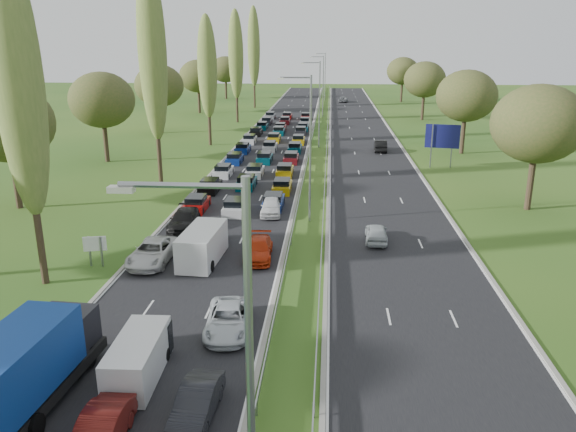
# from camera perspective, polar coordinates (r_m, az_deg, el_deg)

# --- Properties ---
(ground) EXTENTS (260.00, 260.00, 0.00)m
(ground) POSITION_cam_1_polar(r_m,az_deg,el_deg) (83.37, 3.17, 7.21)
(ground) COLOR #224B17
(ground) RESTS_ON ground
(near_carriageway) EXTENTS (10.50, 215.00, 0.04)m
(near_carriageway) POSITION_cam_1_polar(r_m,az_deg,el_deg) (86.22, -1.32, 7.56)
(near_carriageway) COLOR black
(near_carriageway) RESTS_ON ground
(far_carriageway) EXTENTS (10.50, 215.00, 0.04)m
(far_carriageway) POSITION_cam_1_polar(r_m,az_deg,el_deg) (85.98, 7.75, 7.38)
(far_carriageway) COLOR black
(far_carriageway) RESTS_ON ground
(central_reservation) EXTENTS (2.36, 215.00, 0.32)m
(central_reservation) POSITION_cam_1_polar(r_m,az_deg,el_deg) (85.75, 3.21, 7.86)
(central_reservation) COLOR gray
(central_reservation) RESTS_ON ground
(lamp_columns) EXTENTS (0.18, 140.18, 12.00)m
(lamp_columns) POSITION_cam_1_polar(r_m,az_deg,el_deg) (80.56, 3.21, 11.17)
(lamp_columns) COLOR gray
(lamp_columns) RESTS_ON ground
(poplar_row) EXTENTS (2.80, 127.80, 22.44)m
(poplar_row) POSITION_cam_1_polar(r_m,az_deg,el_deg) (72.46, -10.11, 15.33)
(poplar_row) COLOR #2D2116
(poplar_row) RESTS_ON ground
(woodland_left) EXTENTS (8.00, 166.00, 11.10)m
(woodland_left) POSITION_cam_1_polar(r_m,az_deg,el_deg) (70.87, -19.42, 10.79)
(woodland_left) COLOR #2D2116
(woodland_left) RESTS_ON ground
(woodland_right) EXTENTS (8.00, 153.00, 11.10)m
(woodland_right) POSITION_cam_1_polar(r_m,az_deg,el_deg) (71.40, 19.17, 10.86)
(woodland_right) COLOR #2D2116
(woodland_right) RESTS_ON ground
(traffic_queue_fill) EXTENTS (9.11, 68.74, 0.80)m
(traffic_queue_fill) POSITION_cam_1_polar(r_m,az_deg,el_deg) (81.14, -1.68, 7.27)
(traffic_queue_fill) COLOR #A50C0A
(traffic_queue_fill) RESTS_ON ground
(near_car_2) EXTENTS (2.60, 5.44, 1.50)m
(near_car_2) POSITION_cam_1_polar(r_m,az_deg,el_deg) (39.34, -13.59, -3.58)
(near_car_2) COLOR silver
(near_car_2) RESTS_ON near_carriageway
(near_car_3) EXTENTS (2.38, 5.26, 1.49)m
(near_car_3) POSITION_cam_1_polar(r_m,az_deg,el_deg) (45.91, -10.51, -0.37)
(near_car_3) COLOR black
(near_car_3) RESTS_ON near_carriageway
(near_car_7) EXTENTS (1.90, 4.56, 1.32)m
(near_car_7) POSITION_cam_1_polar(r_m,az_deg,el_deg) (41.45, -7.78, -2.30)
(near_car_7) COLOR #053E53
(near_car_7) RESTS_ON near_carriageway
(near_car_8) EXTENTS (1.80, 4.26, 1.44)m
(near_car_8) POSITION_cam_1_polar(r_m,az_deg,el_deg) (38.76, -8.47, -3.63)
(near_car_8) COLOR #B3A30B
(near_car_8) RESTS_ON near_carriageway
(near_car_9) EXTENTS (1.61, 4.12, 1.34)m
(near_car_9) POSITION_cam_1_polar(r_m,az_deg,el_deg) (23.79, -9.26, -18.21)
(near_car_9) COLOR black
(near_car_9) RESTS_ON near_carriageway
(near_car_10) EXTENTS (2.63, 5.00, 1.34)m
(near_car_10) POSITION_cam_1_polar(r_m,az_deg,el_deg) (29.67, -6.11, -10.41)
(near_car_10) COLOR silver
(near_car_10) RESTS_ON near_carriageway
(near_car_11) EXTENTS (2.13, 4.73, 1.34)m
(near_car_11) POSITION_cam_1_polar(r_m,az_deg,el_deg) (39.06, -3.03, -3.37)
(near_car_11) COLOR #B72B0B
(near_car_11) RESTS_ON near_carriageway
(near_car_12) EXTENTS (1.90, 4.39, 1.47)m
(near_car_12) POSITION_cam_1_polar(r_m,az_deg,el_deg) (48.94, -1.72, 1.00)
(near_car_12) COLOR silver
(near_car_12) RESTS_ON near_carriageway
(far_car_0) EXTENTS (1.76, 4.10, 1.38)m
(far_car_0) POSITION_cam_1_polar(r_m,az_deg,el_deg) (42.78, 8.96, -1.68)
(far_car_0) COLOR #ADB4B7
(far_car_0) RESTS_ON far_carriageway
(far_car_1) EXTENTS (1.82, 4.79, 1.56)m
(far_car_1) POSITION_cam_1_polar(r_m,az_deg,el_deg) (79.22, 9.37, 7.07)
(far_car_1) COLOR black
(far_car_1) RESTS_ON far_carriageway
(far_car_2) EXTENTS (2.56, 4.98, 1.35)m
(far_car_2) POSITION_cam_1_polar(r_m,az_deg,el_deg) (146.31, 5.66, 11.71)
(far_car_2) COLOR gray
(far_car_2) RESTS_ON far_carriageway
(blue_lorry) EXTENTS (2.43, 8.76, 3.70)m
(blue_lorry) POSITION_cam_1_polar(r_m,az_deg,el_deg) (25.49, -25.03, -13.85)
(blue_lorry) COLOR black
(blue_lorry) RESTS_ON near_carriageway
(white_van_front) EXTENTS (1.87, 4.78, 1.92)m
(white_van_front) POSITION_cam_1_polar(r_m,az_deg,el_deg) (26.67, -14.85, -13.60)
(white_van_front) COLOR silver
(white_van_front) RESTS_ON near_carriageway
(white_van_rear) EXTENTS (2.23, 5.67, 2.28)m
(white_van_rear) POSITION_cam_1_polar(r_m,az_deg,el_deg) (39.01, -8.60, -2.82)
(white_van_rear) COLOR silver
(white_van_rear) RESTS_ON near_carriageway
(info_sign) EXTENTS (1.48, 0.45, 2.10)m
(info_sign) POSITION_cam_1_polar(r_m,az_deg,el_deg) (39.58, -19.01, -3.00)
(info_sign) COLOR gray
(info_sign) RESTS_ON ground
(direction_sign) EXTENTS (3.95, 0.84, 5.20)m
(direction_sign) POSITION_cam_1_polar(r_m,az_deg,el_deg) (69.64, 15.41, 7.63)
(direction_sign) COLOR gray
(direction_sign) RESTS_ON ground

